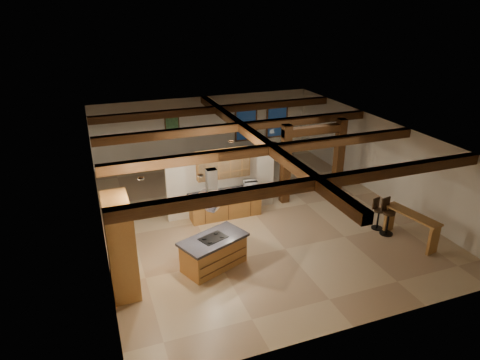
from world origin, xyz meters
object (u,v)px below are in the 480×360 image
object	(u,v)px
kitchen_island	(214,252)
sofa	(261,149)
dining_table	(247,177)
bar_counter	(411,223)

from	to	relation	value
kitchen_island	sofa	world-z (taller)	kitchen_island
kitchen_island	dining_table	distance (m)	5.77
kitchen_island	sofa	xyz separation A→B (m)	(4.84, 8.08, -0.17)
dining_table	bar_counter	bearing A→B (deg)	-84.88
dining_table	bar_counter	distance (m)	6.56
bar_counter	kitchen_island	bearing A→B (deg)	172.26
kitchen_island	dining_table	size ratio (longest dim) A/B	1.11
kitchen_island	dining_table	bearing A→B (deg)	59.59
sofa	bar_counter	distance (m)	8.98
dining_table	kitchen_island	bearing A→B (deg)	-143.30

